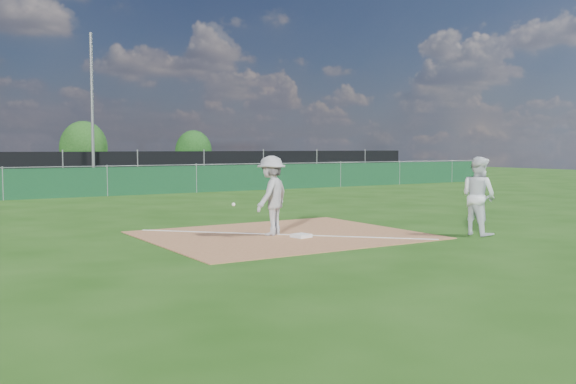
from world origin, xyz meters
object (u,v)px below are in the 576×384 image
Objects in this scene: tree_mid at (84,148)px; light_pole at (92,110)px; play_at_first at (271,195)px; car_mid at (49,170)px; first_base at (301,236)px; runner at (478,196)px; tree_right at (194,151)px; car_right at (150,168)px.

light_pole is at bearing -101.79° from tree_mid.
tree_mid is at bearing 82.92° from play_at_first.
car_mid is 1.04× the size of tree_mid.
first_base is 4.22m from runner.
play_at_first is 0.55× the size of tree_right.
play_at_first is 27.92m from car_right.
tree_right reaches higher than first_base.
car_mid is (-3.50, 29.72, -0.24)m from runner.
runner is at bearing -84.34° from light_pole.
first_base is at bearing 66.39° from runner.
play_at_first is 4.77m from runner.
play_at_first reaches higher than first_base.
tree_mid reaches higher than tree_right.
tree_right is at bearing 2.62° from tree_mid.
car_right is 1.21× the size of tree_mid.
first_base is at bearing -63.73° from play_at_first.
play_at_first is 0.40× the size of car_right.
tree_right is (5.72, 6.16, 1.03)m from car_right.
light_pole reaches higher than tree_mid.
first_base is 0.11× the size of tree_right.
light_pole reaches higher than first_base.
play_at_first is at bearing 60.36° from runner.
runner is 36.65m from tree_right.
first_base is 0.08× the size of car_right.
first_base is at bearing -96.34° from tree_mid.
runner is 29.93m from car_mid.
play_at_first is 33.12m from tree_mid.
runner is 0.54× the size of tree_right.
car_right is at bearing -64.92° from tree_mid.
car_mid is 6.68m from tree_mid.
car_mid is at bearing -153.47° from tree_right.
light_pole is 1.72× the size of car_right.
runner is at bearing -24.57° from first_base.
car_right is (6.78, 27.08, -0.24)m from play_at_first.
light_pole is 22.68m from first_base.
tree_mid is at bearing 83.66° from first_base.
car_right is (5.05, 5.50, -3.31)m from light_pole.
car_right is (6.18, -0.22, 0.01)m from car_mid.
first_base is (-1.38, -22.29, -3.94)m from light_pole.
runner reaches higher than car_right.
runner is at bearing -89.96° from tree_mid.
tree_mid is at bearing 78.21° from light_pole.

